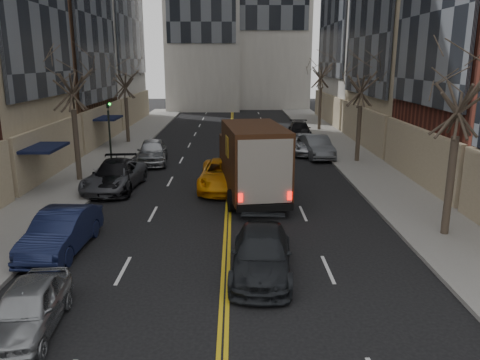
# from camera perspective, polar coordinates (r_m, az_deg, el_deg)

# --- Properties ---
(sidewalk_left) EXTENTS (4.00, 66.00, 0.15)m
(sidewalk_left) POSITION_cam_1_polar(r_m,az_deg,el_deg) (35.63, -15.82, 2.78)
(sidewalk_left) COLOR slate
(sidewalk_left) RESTS_ON ground
(sidewalk_right) EXTENTS (4.00, 66.00, 0.15)m
(sidewalk_right) POSITION_cam_1_polar(r_m,az_deg,el_deg) (35.46, 13.55, 2.88)
(sidewalk_right) COLOR slate
(sidewalk_right) RESTS_ON ground
(tree_lf_mid) EXTENTS (3.20, 3.20, 8.91)m
(tree_lf_mid) POSITION_cam_1_polar(r_m,az_deg,el_deg) (28.20, -20.04, 12.89)
(tree_lf_mid) COLOR #382D23
(tree_lf_mid) RESTS_ON sidewalk_left
(tree_lf_far) EXTENTS (3.20, 3.20, 8.12)m
(tree_lf_far) POSITION_cam_1_polar(r_m,az_deg,el_deg) (40.73, -13.94, 12.75)
(tree_lf_far) COLOR #382D23
(tree_lf_far) RESTS_ON sidewalk_left
(tree_rt_near) EXTENTS (3.20, 3.20, 8.71)m
(tree_rt_near) POSITION_cam_1_polar(r_m,az_deg,el_deg) (19.62, 25.52, 11.62)
(tree_rt_near) COLOR #382D23
(tree_rt_near) RESTS_ON sidewalk_right
(tree_rt_mid) EXTENTS (3.20, 3.20, 8.32)m
(tree_rt_mid) POSITION_cam_1_polar(r_m,az_deg,el_deg) (32.81, 14.69, 12.64)
(tree_rt_mid) COLOR #382D23
(tree_rt_mid) RESTS_ON sidewalk_right
(tree_rt_far) EXTENTS (3.20, 3.20, 9.11)m
(tree_rt_far) POSITION_cam_1_polar(r_m,az_deg,el_deg) (47.45, 9.95, 14.01)
(tree_rt_far) COLOR #382D23
(tree_rt_far) RESTS_ON sidewalk_right
(traffic_signal) EXTENTS (0.29, 0.26, 4.70)m
(traffic_signal) POSITION_cam_1_polar(r_m,az_deg,el_deg) (29.99, -15.64, 6.00)
(traffic_signal) COLOR black
(traffic_signal) RESTS_ON sidewalk_left
(ups_truck) EXTENTS (3.60, 7.35, 3.87)m
(ups_truck) POSITION_cam_1_polar(r_m,az_deg,el_deg) (23.66, 1.50, 2.24)
(ups_truck) COLOR black
(ups_truck) RESTS_ON ground
(observer_sedan) EXTENTS (2.34, 4.98, 1.41)m
(observer_sedan) POSITION_cam_1_polar(r_m,az_deg,el_deg) (15.73, 2.64, -8.99)
(observer_sedan) COLOR black
(observer_sedan) RESTS_ON ground
(taxi) EXTENTS (2.72, 5.70, 1.57)m
(taxi) POSITION_cam_1_polar(r_m,az_deg,el_deg) (25.84, -2.01, 0.63)
(taxi) COLOR orange
(taxi) RESTS_ON ground
(pedestrian) EXTENTS (0.48, 0.69, 1.82)m
(pedestrian) POSITION_cam_1_polar(r_m,az_deg,el_deg) (24.68, -1.08, 0.28)
(pedestrian) COLOR black
(pedestrian) RESTS_ON ground
(parked_lf_a) EXTENTS (1.85, 4.01, 1.33)m
(parked_lf_a) POSITION_cam_1_polar(r_m,az_deg,el_deg) (13.82, -24.45, -14.06)
(parked_lf_a) COLOR #929699
(parked_lf_a) RESTS_ON ground
(parked_lf_b) EXTENTS (1.86, 4.77, 1.55)m
(parked_lf_b) POSITION_cam_1_polar(r_m,az_deg,el_deg) (18.68, -20.96, -5.88)
(parked_lf_b) COLOR #101634
(parked_lf_b) RESTS_ON ground
(parked_lf_c) EXTENTS (2.96, 5.50, 1.47)m
(parked_lf_c) POSITION_cam_1_polar(r_m,az_deg,el_deg) (26.52, -15.09, 0.39)
(parked_lf_c) COLOR #47484E
(parked_lf_c) RESTS_ON ground
(parked_lf_d) EXTENTS (2.63, 5.52, 1.55)m
(parked_lf_d) POSITION_cam_1_polar(r_m,az_deg,el_deg) (26.64, -15.02, 0.55)
(parked_lf_d) COLOR black
(parked_lf_d) RESTS_ON ground
(parked_lf_e) EXTENTS (2.45, 5.02, 1.65)m
(parked_lf_e) POSITION_cam_1_polar(r_m,az_deg,el_deg) (32.76, -10.61, 3.44)
(parked_lf_e) COLOR #929599
(parked_lf_e) RESTS_ON ground
(parked_rt_a) EXTENTS (2.08, 4.94, 1.59)m
(parked_rt_a) POSITION_cam_1_polar(r_m,az_deg,el_deg) (34.62, 9.33, 4.02)
(parked_rt_a) COLOR #4D5054
(parked_rt_a) RESTS_ON ground
(parked_rt_b) EXTENTS (2.49, 5.25, 1.45)m
(parked_rt_b) POSITION_cam_1_polar(r_m,az_deg,el_deg) (36.10, 7.97, 4.39)
(parked_rt_b) COLOR #AAADB2
(parked_rt_b) RESTS_ON ground
(parked_rt_c) EXTENTS (2.27, 4.90, 1.39)m
(parked_rt_c) POSITION_cam_1_polar(r_m,az_deg,el_deg) (43.62, 7.28, 6.10)
(parked_rt_c) COLOR black
(parked_rt_c) RESTS_ON ground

